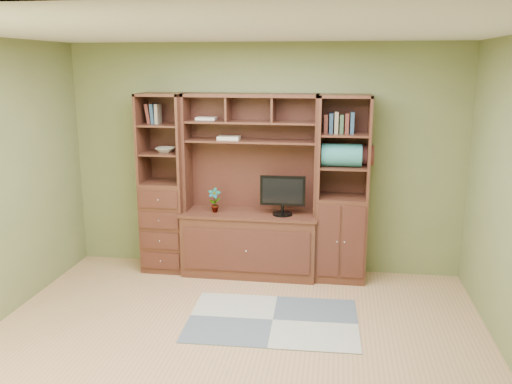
% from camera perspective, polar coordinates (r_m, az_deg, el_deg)
% --- Properties ---
extents(room, '(4.60, 4.10, 2.64)m').
position_cam_1_polar(room, '(4.28, -2.88, -1.03)').
color(room, tan).
rests_on(room, ground).
extents(center_hutch, '(1.54, 0.53, 2.05)m').
position_cam_1_polar(center_hutch, '(6.03, -0.69, 0.51)').
color(center_hutch, '#4B261A').
rests_on(center_hutch, ground).
extents(left_tower, '(0.50, 0.45, 2.05)m').
position_cam_1_polar(left_tower, '(6.30, -9.63, 0.89)').
color(left_tower, '#4B261A').
rests_on(left_tower, ground).
extents(right_tower, '(0.55, 0.45, 2.05)m').
position_cam_1_polar(right_tower, '(5.99, 9.09, 0.26)').
color(right_tower, '#4B261A').
rests_on(right_tower, ground).
extents(rug, '(1.63, 1.11, 0.01)m').
position_cam_1_polar(rug, '(5.25, 1.78, -13.32)').
color(rug, gray).
rests_on(rug, ground).
extents(monitor, '(0.50, 0.23, 0.61)m').
position_cam_1_polar(monitor, '(5.95, 2.83, 0.40)').
color(monitor, black).
rests_on(monitor, center_hutch).
extents(orchid, '(0.15, 0.10, 0.28)m').
position_cam_1_polar(orchid, '(6.11, -4.39, -0.86)').
color(orchid, '#964733').
rests_on(orchid, center_hutch).
extents(magazines, '(0.24, 0.18, 0.04)m').
position_cam_1_polar(magazines, '(6.07, -2.87, 5.71)').
color(magazines, beige).
rests_on(magazines, center_hutch).
extents(bowl, '(0.22, 0.22, 0.05)m').
position_cam_1_polar(bowl, '(6.22, -9.51, 4.41)').
color(bowl, beige).
rests_on(bowl, left_tower).
extents(blanket_teal, '(0.42, 0.25, 0.25)m').
position_cam_1_polar(blanket_teal, '(5.87, 9.00, 3.85)').
color(blanket_teal, teal).
rests_on(blanket_teal, right_tower).
extents(blanket_red, '(0.39, 0.22, 0.22)m').
position_cam_1_polar(blanket_red, '(6.00, 10.41, 3.87)').
color(blanket_red, brown).
rests_on(blanket_red, right_tower).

